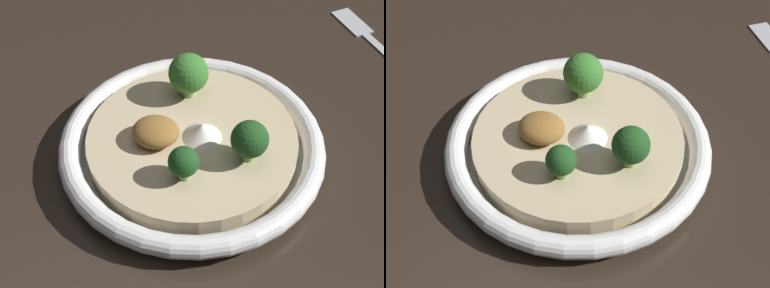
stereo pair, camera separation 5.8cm
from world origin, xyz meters
TOP-DOWN VIEW (x-y plane):
  - ground_plane at (0.00, 0.00)m, footprint 6.00×6.00m
  - risotto_bowl at (0.00, 0.00)m, footprint 0.26×0.26m
  - cheese_sprinkle at (-0.01, -0.00)m, footprint 0.04×0.04m
  - crispy_onion_garnish at (0.03, 0.01)m, footprint 0.05×0.04m
  - broccoli_back_left at (-0.06, 0.02)m, footprint 0.04×0.04m
  - broccoli_back at (0.00, 0.05)m, footprint 0.03×0.03m
  - broccoli_front_right at (0.01, -0.06)m, footprint 0.04×0.04m
  - fork_utensil at (-0.20, -0.22)m, footprint 0.12×0.17m

SIDE VIEW (x-z plane):
  - ground_plane at x=0.00m, z-range 0.00..0.00m
  - fork_utensil at x=-0.20m, z-range 0.00..0.00m
  - risotto_bowl at x=0.00m, z-range 0.00..0.03m
  - cheese_sprinkle at x=-0.01m, z-range 0.03..0.05m
  - crispy_onion_garnish at x=0.03m, z-range 0.03..0.05m
  - broccoli_back at x=0.00m, z-range 0.03..0.07m
  - broccoli_back_left at x=-0.06m, z-range 0.04..0.08m
  - broccoli_front_right at x=0.01m, z-range 0.04..0.09m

